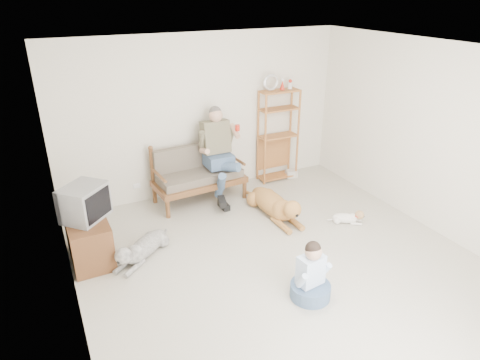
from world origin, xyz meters
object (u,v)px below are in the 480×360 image
etagere (278,135)px  golden_retriever (275,205)px  loveseat (198,173)px  tv_stand (88,239)px

etagere → golden_retriever: etagere is taller
loveseat → etagere: (1.64, 0.15, 0.38)m
loveseat → golden_retriever: size_ratio=0.99×
tv_stand → golden_retriever: 2.82m
loveseat → golden_retriever: 1.44m
loveseat → etagere: etagere is taller
tv_stand → etagere: bearing=17.5°
tv_stand → loveseat: bearing=27.3°
tv_stand → golden_retriever: bearing=-2.3°
loveseat → etagere: bearing=1.4°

